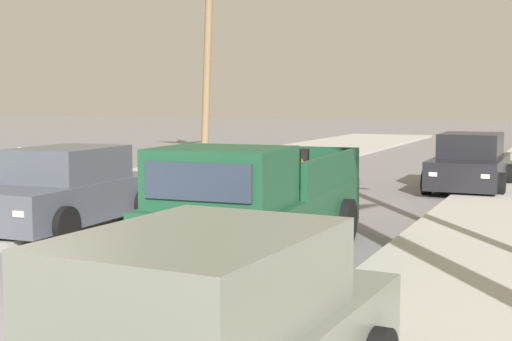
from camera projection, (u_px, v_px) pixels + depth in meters
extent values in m
cube|color=#B2AFA8|center=(148.00, 184.00, 20.40)|extent=(5.27, 60.00, 0.12)
cube|color=silver|center=(186.00, 186.00, 19.90)|extent=(0.16, 60.00, 0.10)
cube|color=silver|center=(509.00, 204.00, 16.51)|extent=(0.16, 60.00, 0.10)
cube|color=#19472D|center=(263.00, 217.00, 11.27)|extent=(2.18, 5.19, 0.80)
cube|color=#19472D|center=(222.00, 177.00, 9.70)|extent=(1.80, 1.59, 0.80)
cube|color=#283342|center=(243.00, 170.00, 10.41)|extent=(1.38, 0.13, 0.44)
cube|color=#283342|center=(198.00, 182.00, 8.99)|extent=(1.46, 0.14, 0.48)
cube|color=#19472D|center=(334.00, 171.00, 11.68)|extent=(0.27, 3.30, 0.56)
cube|color=#19472D|center=(230.00, 168.00, 12.32)|extent=(0.27, 3.30, 0.56)
cube|color=#19472D|center=(309.00, 161.00, 13.54)|extent=(1.88, 0.20, 0.56)
cube|color=silver|center=(310.00, 205.00, 13.70)|extent=(1.83, 0.22, 0.20)
cylinder|color=black|center=(292.00, 256.00, 9.52)|extent=(0.30, 0.77, 0.76)
cylinder|color=black|center=(161.00, 245.00, 10.21)|extent=(0.30, 0.77, 0.76)
cylinder|color=black|center=(345.00, 221.00, 12.25)|extent=(0.30, 0.77, 0.76)
cylinder|color=black|center=(239.00, 214.00, 12.94)|extent=(0.30, 0.77, 0.76)
cube|color=red|center=(348.00, 191.00, 13.38)|extent=(0.22, 0.05, 0.18)
cube|color=red|center=(272.00, 188.00, 13.91)|extent=(0.22, 0.05, 0.18)
ellipsoid|color=orange|center=(280.00, 168.00, 11.95)|extent=(0.79, 1.73, 0.60)
sphere|color=orange|center=(260.00, 169.00, 11.06)|extent=(0.44, 0.44, 0.44)
cube|color=black|center=(288.00, 166.00, 12.39)|extent=(0.72, 0.16, 0.61)
cube|color=black|center=(280.00, 168.00, 11.95)|extent=(0.72, 0.16, 0.61)
cube|color=black|center=(270.00, 171.00, 11.52)|extent=(0.72, 0.16, 0.61)
cube|color=black|center=(470.00, 170.00, 19.35)|extent=(1.78, 4.21, 0.72)
cube|color=black|center=(471.00, 145.00, 19.38)|extent=(1.53, 2.11, 0.64)
cube|color=#283342|center=(466.00, 148.00, 18.50)|extent=(1.37, 0.09, 0.52)
cube|color=#283342|center=(475.00, 144.00, 20.27)|extent=(1.34, 0.09, 0.50)
cylinder|color=black|center=(500.00, 185.00, 17.83)|extent=(0.22, 0.64, 0.64)
cylinder|color=black|center=(427.00, 182.00, 18.55)|extent=(0.22, 0.64, 0.64)
cylinder|color=black|center=(509.00, 175.00, 20.21)|extent=(0.22, 0.64, 0.64)
cylinder|color=black|center=(443.00, 173.00, 20.92)|extent=(0.22, 0.64, 0.64)
cube|color=red|center=(501.00, 161.00, 21.02)|extent=(0.20, 0.04, 0.12)
cube|color=white|center=(485.00, 176.00, 17.18)|extent=(0.20, 0.04, 0.10)
cube|color=red|center=(457.00, 160.00, 21.52)|extent=(0.20, 0.04, 0.12)
cube|color=white|center=(433.00, 174.00, 17.67)|extent=(0.20, 0.04, 0.10)
cube|color=#474C56|center=(67.00, 200.00, 13.74)|extent=(1.92, 4.26, 0.72)
cube|color=#474C56|center=(69.00, 164.00, 13.77)|extent=(1.60, 2.16, 0.64)
cube|color=#283342|center=(36.00, 169.00, 12.87)|extent=(1.37, 0.13, 0.52)
cube|color=#283342|center=(98.00, 161.00, 14.67)|extent=(1.34, 0.13, 0.50)
cylinder|color=black|center=(65.00, 225.00, 12.23)|extent=(0.24, 0.65, 0.64)
cylinder|color=black|center=(143.00, 204.00, 14.64)|extent=(0.24, 0.65, 0.64)
cylinder|color=black|center=(69.00, 200.00, 15.30)|extent=(0.24, 0.65, 0.64)
cube|color=red|center=(151.00, 183.00, 15.45)|extent=(0.20, 0.05, 0.12)
cube|color=white|center=(18.00, 214.00, 11.56)|extent=(0.20, 0.05, 0.10)
cube|color=red|center=(101.00, 181.00, 15.91)|extent=(0.20, 0.05, 0.12)
cube|color=slate|center=(199.00, 277.00, 4.99)|extent=(1.62, 2.17, 0.64)
cube|color=#283342|center=(112.00, 318.00, 4.13)|extent=(1.37, 0.15, 0.52)
cube|color=#283342|center=(261.00, 253.00, 5.85)|extent=(1.34, 0.15, 0.50)
cylinder|color=black|center=(183.00, 334.00, 6.55)|extent=(0.25, 0.65, 0.64)
cube|color=red|center=(374.00, 298.00, 6.55)|extent=(0.20, 0.05, 0.12)
cube|color=red|center=(250.00, 282.00, 7.11)|extent=(0.20, 0.05, 0.12)
cylinder|color=brown|center=(207.00, 61.00, 27.72)|extent=(0.29, 0.90, 7.79)
cube|color=white|center=(20.00, 166.00, 20.36)|extent=(0.05, 0.12, 1.10)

